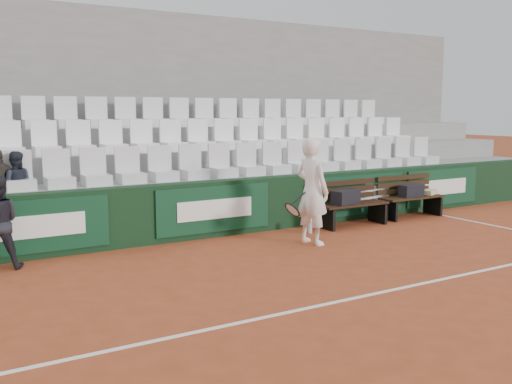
# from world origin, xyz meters

# --- Properties ---
(ground) EXTENTS (80.00, 80.00, 0.00)m
(ground) POSITION_xyz_m (0.00, 0.00, 0.00)
(ground) COLOR #A44525
(ground) RESTS_ON ground
(court_baseline) EXTENTS (18.00, 0.06, 0.01)m
(court_baseline) POSITION_xyz_m (0.00, 0.00, 0.00)
(court_baseline) COLOR white
(court_baseline) RESTS_ON ground
(back_barrier) EXTENTS (18.00, 0.34, 1.00)m
(back_barrier) POSITION_xyz_m (0.07, 3.99, 0.50)
(back_barrier) COLOR black
(back_barrier) RESTS_ON ground
(grandstand_tier_front) EXTENTS (18.00, 0.95, 1.00)m
(grandstand_tier_front) POSITION_xyz_m (0.00, 4.62, 0.50)
(grandstand_tier_front) COLOR gray
(grandstand_tier_front) RESTS_ON ground
(grandstand_tier_mid) EXTENTS (18.00, 0.95, 1.45)m
(grandstand_tier_mid) POSITION_xyz_m (0.00, 5.58, 0.72)
(grandstand_tier_mid) COLOR gray
(grandstand_tier_mid) RESTS_ON ground
(grandstand_tier_back) EXTENTS (18.00, 0.95, 1.90)m
(grandstand_tier_back) POSITION_xyz_m (0.00, 6.53, 0.95)
(grandstand_tier_back) COLOR gray
(grandstand_tier_back) RESTS_ON ground
(grandstand_rear_wall) EXTENTS (18.00, 0.30, 4.40)m
(grandstand_rear_wall) POSITION_xyz_m (0.00, 7.15, 2.20)
(grandstand_rear_wall) COLOR gray
(grandstand_rear_wall) RESTS_ON ground
(seat_row_front) EXTENTS (11.90, 0.44, 0.63)m
(seat_row_front) POSITION_xyz_m (0.00, 4.45, 1.31)
(seat_row_front) COLOR silver
(seat_row_front) RESTS_ON grandstand_tier_front
(seat_row_mid) EXTENTS (11.90, 0.44, 0.63)m
(seat_row_mid) POSITION_xyz_m (0.00, 5.40, 1.77)
(seat_row_mid) COLOR white
(seat_row_mid) RESTS_ON grandstand_tier_mid
(seat_row_back) EXTENTS (11.90, 0.44, 0.63)m
(seat_row_back) POSITION_xyz_m (0.00, 6.35, 2.21)
(seat_row_back) COLOR silver
(seat_row_back) RESTS_ON grandstand_tier_back
(bench_left) EXTENTS (1.50, 0.56, 0.45)m
(bench_left) POSITION_xyz_m (2.60, 3.40, 0.23)
(bench_left) COLOR black
(bench_left) RESTS_ON ground
(bench_right) EXTENTS (1.50, 0.56, 0.45)m
(bench_right) POSITION_xyz_m (4.26, 3.48, 0.23)
(bench_right) COLOR black
(bench_right) RESTS_ON ground
(sports_bag_left) EXTENTS (0.67, 0.42, 0.27)m
(sports_bag_left) POSITION_xyz_m (2.44, 3.43, 0.58)
(sports_bag_left) COLOR black
(sports_bag_left) RESTS_ON bench_left
(sports_bag_right) EXTENTS (0.55, 0.27, 0.25)m
(sports_bag_right) POSITION_xyz_m (4.24, 3.47, 0.58)
(sports_bag_right) COLOR black
(sports_bag_right) RESTS_ON bench_right
(towel) EXTENTS (0.40, 0.34, 0.09)m
(towel) POSITION_xyz_m (4.81, 3.51, 0.50)
(towel) COLOR #D3CB89
(towel) RESTS_ON bench_right
(sports_bag_ground) EXTENTS (0.46, 0.33, 0.25)m
(sports_bag_ground) POSITION_xyz_m (3.59, 3.57, 0.13)
(sports_bag_ground) COLOR black
(sports_bag_ground) RESTS_ON ground
(water_bottle_near) EXTENTS (0.08, 0.08, 0.28)m
(water_bottle_near) POSITION_xyz_m (1.49, 3.28, 0.14)
(water_bottle_near) COLOR silver
(water_bottle_near) RESTS_ON ground
(water_bottle_far) EXTENTS (0.07, 0.07, 0.24)m
(water_bottle_far) POSITION_xyz_m (3.26, 3.24, 0.12)
(water_bottle_far) COLOR silver
(water_bottle_far) RESTS_ON ground
(tennis_player) EXTENTS (0.77, 0.73, 1.81)m
(tennis_player) POSITION_xyz_m (1.02, 2.59, 0.90)
(tennis_player) COLOR white
(tennis_player) RESTS_ON ground
(spectator_c) EXTENTS (0.60, 0.51, 1.07)m
(spectator_c) POSITION_xyz_m (-3.36, 4.50, 1.53)
(spectator_c) COLOR #202430
(spectator_c) RESTS_ON grandstand_tier_front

